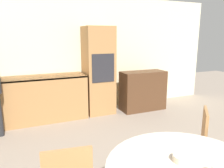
# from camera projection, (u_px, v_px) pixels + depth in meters

# --- Properties ---
(wall_back) EXTENTS (7.16, 0.05, 2.60)m
(wall_back) POSITION_uv_depth(u_px,v_px,m) (74.00, 55.00, 4.91)
(wall_back) COLOR beige
(wall_back) RESTS_ON ground_plane
(kitchen_counter) EXTENTS (2.83, 0.60, 0.92)m
(kitchen_counter) POSITION_uv_depth(u_px,v_px,m) (14.00, 101.00, 4.28)
(kitchen_counter) COLOR #AD7A47
(kitchen_counter) RESTS_ON ground_plane
(oven_unit) EXTENTS (0.62, 0.59, 1.93)m
(oven_unit) POSITION_uv_depth(u_px,v_px,m) (99.00, 71.00, 4.85)
(oven_unit) COLOR #AD7A47
(oven_unit) RESTS_ON ground_plane
(sideboard) EXTENTS (1.05, 0.45, 0.92)m
(sideboard) POSITION_uv_depth(u_px,v_px,m) (143.00, 91.00, 5.14)
(sideboard) COLOR #51331E
(sideboard) RESTS_ON ground_plane
(chair_far_right) EXTENTS (0.56, 0.56, 0.91)m
(chair_far_right) POSITION_uv_depth(u_px,v_px,m) (195.00, 142.00, 2.55)
(chair_far_right) COLOR #AD7A47
(chair_far_right) RESTS_ON ground_plane
(bowl_near) EXTENTS (0.16, 0.16, 0.05)m
(bowl_near) POSITION_uv_depth(u_px,v_px,m) (182.00, 158.00, 1.77)
(bowl_near) COLOR beige
(bowl_near) RESTS_ON dining_table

